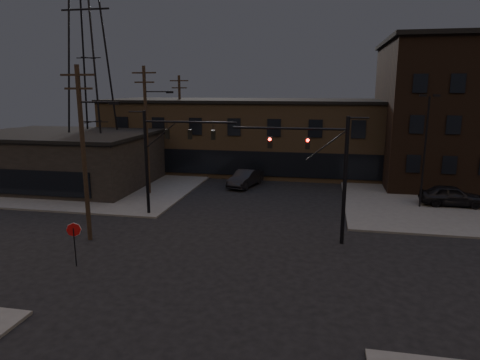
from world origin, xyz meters
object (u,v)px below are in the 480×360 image
stop_sign (74,234)px  parked_car_lot_a (452,195)px  traffic_signal_far (162,151)px  car_crossing (245,178)px  parked_car_lot_b (429,181)px  traffic_signal_near (327,166)px

stop_sign → parked_car_lot_a: size_ratio=0.50×
traffic_signal_far → car_crossing: size_ratio=1.57×
stop_sign → car_crossing: (5.60, 20.87, -1.01)m
traffic_signal_far → parked_car_lot_b: (21.98, 13.28, -4.23)m
parked_car_lot_b → traffic_signal_far: bearing=109.9°
traffic_signal_near → parked_car_lot_b: (9.91, 16.78, -4.15)m
stop_sign → parked_car_lot_b: size_ratio=0.57×
stop_sign → parked_car_lot_b: stop_sign is taller
parked_car_lot_b → car_crossing: (-17.67, -2.40, 0.05)m
traffic_signal_far → car_crossing: 12.43m
traffic_signal_near → traffic_signal_far: size_ratio=1.00×
traffic_signal_near → stop_sign: size_ratio=3.23×
traffic_signal_near → traffic_signal_far: bearing=163.8°
traffic_signal_far → car_crossing: traffic_signal_far is taller
traffic_signal_far → car_crossing: (4.32, 10.88, -4.17)m
parked_car_lot_b → car_crossing: size_ratio=0.86×
traffic_signal_near → parked_car_lot_b: traffic_signal_near is taller
traffic_signal_near → traffic_signal_far: 12.57m
stop_sign → parked_car_lot_b: (23.27, 23.26, -1.06)m
traffic_signal_near → parked_car_lot_a: bearing=45.3°
traffic_signal_far → parked_car_lot_a: (22.30, 6.83, -4.02)m
traffic_signal_far → stop_sign: 10.55m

